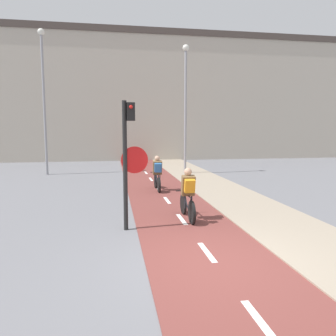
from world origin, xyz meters
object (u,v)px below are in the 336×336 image
at_px(traffic_light_pole, 128,151).
at_px(street_lamp_sidewalk, 185,97).
at_px(cyclist_far, 157,174).
at_px(cyclist_near, 188,195).
at_px(street_lamp_far, 44,89).

xyz_separation_m(traffic_light_pole, street_lamp_sidewalk, (3.66, 9.97, 2.33)).
bearing_deg(cyclist_far, cyclist_near, -86.68).
bearing_deg(traffic_light_pole, cyclist_near, 21.47).
height_order(traffic_light_pole, street_lamp_sidewalk, street_lamp_sidewalk).
relative_size(cyclist_near, cyclist_far, 1.03).
xyz_separation_m(street_lamp_sidewalk, cyclist_far, (-2.25, -4.86, -3.63)).
bearing_deg(street_lamp_sidewalk, street_lamp_far, 172.71).
relative_size(traffic_light_pole, street_lamp_sidewalk, 0.45).
bearing_deg(traffic_light_pole, street_lamp_sidewalk, 69.83).
bearing_deg(cyclist_near, street_lamp_sidewalk, 77.93).
relative_size(street_lamp_sidewalk, cyclist_far, 4.30).
height_order(cyclist_near, cyclist_far, cyclist_near).
relative_size(traffic_light_pole, cyclist_near, 1.90).
height_order(street_lamp_sidewalk, cyclist_far, street_lamp_sidewalk).
bearing_deg(cyclist_far, street_lamp_sidewalk, 65.17).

